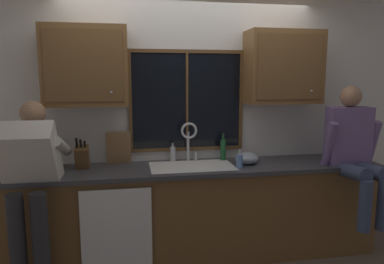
{
  "coord_description": "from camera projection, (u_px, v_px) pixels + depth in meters",
  "views": [
    {
      "loc": [
        -0.6,
        -3.54,
        1.75
      ],
      "look_at": [
        -0.02,
        -0.3,
        1.25
      ],
      "focal_mm": 33.04,
      "sensor_mm": 36.0,
      "label": 1
    }
  ],
  "objects": [
    {
      "name": "back_wall",
      "position": [
        188.0,
        125.0,
        3.68
      ],
      "size": [
        5.98,
        0.12,
        2.55
      ],
      "primitive_type": "cube",
      "color": "silver",
      "rests_on": "floor"
    },
    {
      "name": "window_glass",
      "position": [
        187.0,
        101.0,
        3.57
      ],
      "size": [
        1.1,
        0.02,
        0.95
      ],
      "primitive_type": "cube",
      "color": "black"
    },
    {
      "name": "window_frame_top",
      "position": [
        187.0,
        51.0,
        3.49
      ],
      "size": [
        1.17,
        0.02,
        0.04
      ],
      "primitive_type": "cube",
      "color": "brown"
    },
    {
      "name": "window_frame_bottom",
      "position": [
        187.0,
        149.0,
        3.64
      ],
      "size": [
        1.17,
        0.02,
        0.04
      ],
      "primitive_type": "cube",
      "color": "brown"
    },
    {
      "name": "window_frame_left",
      "position": [
        130.0,
        102.0,
        3.46
      ],
      "size": [
        0.03,
        0.02,
        0.95
      ],
      "primitive_type": "cube",
      "color": "brown"
    },
    {
      "name": "window_frame_right",
      "position": [
        241.0,
        100.0,
        3.66
      ],
      "size": [
        0.03,
        0.02,
        0.95
      ],
      "primitive_type": "cube",
      "color": "brown"
    },
    {
      "name": "window_mullion_center",
      "position": [
        187.0,
        101.0,
        3.56
      ],
      "size": [
        0.02,
        0.02,
        0.95
      ],
      "primitive_type": "cube",
      "color": "brown"
    },
    {
      "name": "lower_cabinet_run",
      "position": [
        194.0,
        213.0,
        3.47
      ],
      "size": [
        3.58,
        0.58,
        0.88
      ],
      "primitive_type": "cube",
      "color": "brown",
      "rests_on": "floor"
    },
    {
      "name": "countertop",
      "position": [
        195.0,
        168.0,
        3.38
      ],
      "size": [
        3.64,
        0.62,
        0.04
      ],
      "primitive_type": "cube",
      "color": "#38383D",
      "rests_on": "lower_cabinet_run"
    },
    {
      "name": "dishwasher_front",
      "position": [
        117.0,
        231.0,
        3.03
      ],
      "size": [
        0.6,
        0.02,
        0.74
      ],
      "primitive_type": "cube",
      "color": "white"
    },
    {
      "name": "upper_cabinet_left",
      "position": [
        86.0,
        66.0,
        3.2
      ],
      "size": [
        0.75,
        0.36,
        0.72
      ],
      "color": "brown"
    },
    {
      "name": "upper_cabinet_right",
      "position": [
        283.0,
        67.0,
        3.53
      ],
      "size": [
        0.75,
        0.36,
        0.72
      ],
      "color": "brown"
    },
    {
      "name": "sink",
      "position": [
        192.0,
        176.0,
        3.4
      ],
      "size": [
        0.8,
        0.46,
        0.21
      ],
      "color": "silver",
      "rests_on": "lower_cabinet_run"
    },
    {
      "name": "faucet",
      "position": [
        190.0,
        137.0,
        3.52
      ],
      "size": [
        0.18,
        0.09,
        0.4
      ],
      "color": "silver",
      "rests_on": "countertop"
    },
    {
      "name": "person_standing",
      "position": [
        30.0,
        178.0,
        2.82
      ],
      "size": [
        0.53,
        0.69,
        1.57
      ],
      "color": "#262628",
      "rests_on": "floor"
    },
    {
      "name": "person_sitting_on_counter",
      "position": [
        354.0,
        147.0,
        3.35
      ],
      "size": [
        0.54,
        0.62,
        1.26
      ],
      "color": "#384260",
      "rests_on": "countertop"
    },
    {
      "name": "knife_block",
      "position": [
        82.0,
        157.0,
        3.26
      ],
      "size": [
        0.12,
        0.18,
        0.32
      ],
      "color": "brown",
      "rests_on": "countertop"
    },
    {
      "name": "cutting_board",
      "position": [
        119.0,
        148.0,
        3.45
      ],
      "size": [
        0.24,
        0.09,
        0.33
      ],
      "primitive_type": "cube",
      "rotation": [
        0.21,
        0.0,
        0.0
      ],
      "color": "#997047",
      "rests_on": "countertop"
    },
    {
      "name": "mixing_bowl",
      "position": [
        247.0,
        158.0,
        3.48
      ],
      "size": [
        0.23,
        0.23,
        0.12
      ],
      "primitive_type": "ellipsoid",
      "color": "#8C99A8",
      "rests_on": "countertop"
    },
    {
      "name": "soap_dispenser",
      "position": [
        239.0,
        161.0,
        3.31
      ],
      "size": [
        0.06,
        0.07,
        0.18
      ],
      "color": "#668CCC",
      "rests_on": "countertop"
    },
    {
      "name": "bottle_green_glass",
      "position": [
        223.0,
        149.0,
        3.62
      ],
      "size": [
        0.06,
        0.06,
        0.28
      ],
      "color": "#1E592D",
      "rests_on": "countertop"
    },
    {
      "name": "bottle_tall_clear",
      "position": [
        173.0,
        153.0,
        3.57
      ],
      "size": [
        0.06,
        0.06,
        0.2
      ],
      "color": "#B7B7BC",
      "rests_on": "countertop"
    }
  ]
}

